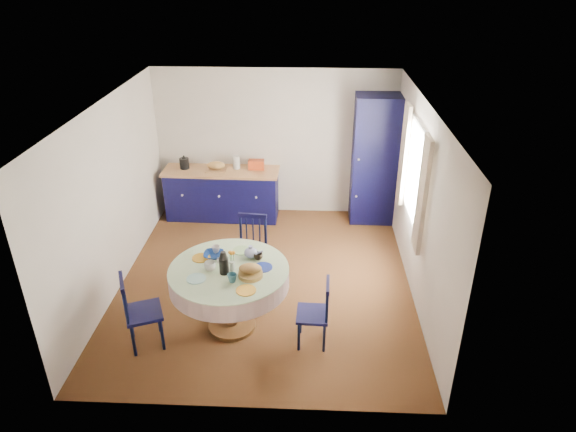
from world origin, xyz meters
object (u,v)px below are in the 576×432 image
Objects in this scene: pantry_cabinet at (375,160)px; cobalt_bowl at (214,255)px; mug_a at (210,266)px; mug_b at (232,278)px; chair_far at (251,249)px; kitchen_counter at (222,193)px; dining_table at (230,278)px; chair_right at (316,313)px; mug_c at (258,256)px; mug_d at (216,249)px; chair_left at (140,311)px.

pantry_cabinet reaches higher than cobalt_bowl.
cobalt_bowl is at bearing 91.73° from mug_a.
mug_a is at bearing 142.08° from mug_b.
chair_far is 1.21m from mug_a.
kitchen_counter reaches higher than mug_a.
kitchen_counter is 1.39× the size of dining_table.
chair_right is at bearing -12.86° from dining_table.
dining_table is at bearing -145.84° from mug_c.
mug_c is at bearing -71.10° from chair_far.
mug_d is at bearing 83.09° from cobalt_bowl.
chair_far is at bearing -132.83° from pantry_cabinet.
cobalt_bowl is (-0.54, 0.03, -0.01)m from mug_c.
mug_b is 0.67m from mug_d.
chair_far is 0.94m from mug_c.
kitchen_counter is 2.05m from chair_far.
dining_table reaches higher than mug_d.
pantry_cabinet reaches higher than mug_c.
mug_b reaches higher than mug_d.
chair_far is 1.55m from chair_right.
mug_c is at bearing -120.31° from chair_right.
mug_c is (0.89, -2.75, 0.44)m from kitchen_counter.
mug_a is at bearing -81.75° from kitchen_counter.
mug_a reaches higher than mug_c.
mug_b is 1.00× the size of mug_c.
pantry_cabinet is 2.76m from chair_far.
mug_d is (-0.53, 0.13, 0.00)m from mug_c.
chair_left is 9.20× the size of mug_d.
mug_b reaches higher than chair_left.
dining_table is at bearing -100.46° from chair_right.
kitchen_counter is 3.34m from chair_left.
mug_b is 0.54m from mug_c.
mug_c is 0.45× the size of cobalt_bowl.
mug_d is at bearing -112.71° from chair_right.
mug_c is (0.32, 0.21, 0.17)m from dining_table.
mug_c is (0.53, 0.26, -0.01)m from mug_a.
cobalt_bowl is (-2.20, -2.76, -0.20)m from pantry_cabinet.
mug_c is 0.54m from cobalt_bowl.
mug_d reaches higher than mug_c.
chair_right is (1.59, -3.19, -0.02)m from kitchen_counter.
dining_table is 1.49× the size of chair_left.
mug_b is at bearing -64.91° from mug_d.
mug_a is (0.78, 0.31, 0.43)m from chair_left.
cobalt_bowl is at bearing -128.11° from pantry_cabinet.
kitchen_counter is at bearing -151.15° from chair_right.
kitchen_counter is at bearing 101.03° from dining_table.
kitchen_counter is 18.04× the size of mug_b.
chair_right is 1.39m from cobalt_bowl.
dining_table is 0.33m from mug_b.
chair_far is at bearing 66.10° from cobalt_bowl.
kitchen_counter is 2.08× the size of chair_left.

